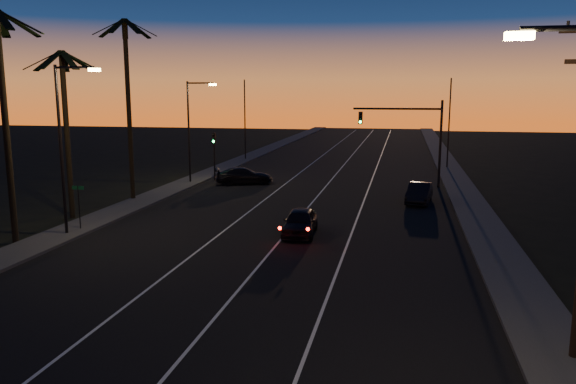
% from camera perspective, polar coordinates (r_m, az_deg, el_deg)
% --- Properties ---
extents(road, '(20.00, 170.00, 0.01)m').
position_cam_1_polar(road, '(37.70, 1.32, -1.53)').
color(road, black).
rests_on(road, ground).
extents(sidewalk_left, '(2.40, 170.00, 0.16)m').
position_cam_1_polar(sidewalk_left, '(41.15, -14.21, -0.75)').
color(sidewalk_left, '#363533').
rests_on(sidewalk_left, ground).
extents(sidewalk_right, '(2.40, 170.00, 0.16)m').
position_cam_1_polar(sidewalk_right, '(37.39, 18.47, -2.04)').
color(sidewalk_right, '#363533').
rests_on(sidewalk_right, ground).
extents(lane_stripe_left, '(0.12, 160.00, 0.01)m').
position_cam_1_polar(lane_stripe_left, '(38.33, -3.09, -1.33)').
color(lane_stripe_left, silver).
rests_on(lane_stripe_left, road).
extents(lane_stripe_mid, '(0.12, 160.00, 0.01)m').
position_cam_1_polar(lane_stripe_mid, '(37.61, 2.07, -1.55)').
color(lane_stripe_mid, silver).
rests_on(lane_stripe_mid, road).
extents(lane_stripe_right, '(0.12, 160.00, 0.01)m').
position_cam_1_polar(lane_stripe_right, '(37.20, 7.40, -1.75)').
color(lane_stripe_right, silver).
rests_on(lane_stripe_right, road).
extents(palm_near, '(4.25, 4.16, 11.53)m').
position_cam_1_polar(palm_near, '(30.99, -26.91, 8.04)').
color(palm_near, black).
rests_on(palm_near, ground).
extents(palm_mid, '(4.25, 4.16, 10.03)m').
position_cam_1_polar(palm_mid, '(36.24, -21.66, 7.26)').
color(palm_mid, black).
rests_on(palm_mid, ground).
extents(palm_far, '(4.25, 4.16, 12.53)m').
position_cam_1_polar(palm_far, '(40.90, -15.95, 9.73)').
color(palm_far, black).
rests_on(palm_far, ground).
extents(streetlight_left_near, '(2.55, 0.26, 9.00)m').
position_cam_1_polar(streetlight_left_near, '(31.58, -21.70, 5.24)').
color(streetlight_left_near, black).
rests_on(streetlight_left_near, ground).
extents(streetlight_left_far, '(2.55, 0.26, 8.50)m').
position_cam_1_polar(streetlight_left_far, '(47.65, -9.72, 6.89)').
color(streetlight_left_far, black).
rests_on(streetlight_left_far, ground).
extents(street_sign, '(0.70, 0.06, 2.60)m').
position_cam_1_polar(street_sign, '(32.94, -20.48, -0.95)').
color(street_sign, black).
rests_on(street_sign, ground).
extents(signal_mast, '(7.10, 0.41, 7.00)m').
position_cam_1_polar(signal_mast, '(46.41, 12.36, 6.38)').
color(signal_mast, black).
rests_on(signal_mast, ground).
extents(signal_post, '(0.28, 0.37, 4.20)m').
position_cam_1_polar(signal_post, '(49.26, -7.51, 4.52)').
color(signal_post, black).
rests_on(signal_post, ground).
extents(far_pole_left, '(0.14, 0.14, 9.00)m').
position_cam_1_polar(far_pole_left, '(63.88, -4.40, 7.28)').
color(far_pole_left, black).
rests_on(far_pole_left, ground).
extents(far_pole_right, '(0.14, 0.14, 9.00)m').
position_cam_1_polar(far_pole_right, '(58.58, 16.04, 6.67)').
color(far_pole_right, black).
rests_on(far_pole_right, ground).
extents(lead_car, '(1.88, 4.69, 1.41)m').
position_cam_1_polar(lead_car, '(30.28, 1.24, -3.05)').
color(lead_car, black).
rests_on(lead_car, road).
extents(right_car, '(2.03, 4.36, 1.38)m').
position_cam_1_polar(right_car, '(39.97, 13.19, -0.11)').
color(right_car, black).
rests_on(right_car, road).
extents(cross_car, '(5.15, 3.49, 1.39)m').
position_cam_1_polar(cross_car, '(47.22, -4.51, 1.66)').
color(cross_car, black).
rests_on(cross_car, road).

